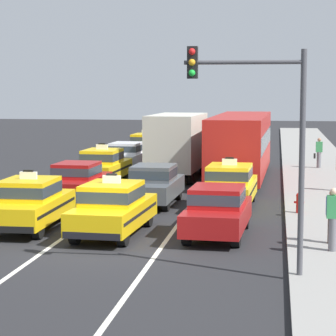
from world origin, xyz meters
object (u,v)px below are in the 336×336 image
(taxi_left_sixth, at_px, (164,140))
(sedan_center_second, at_px, (154,183))
(sedan_right_nearest, at_px, (217,210))
(taxi_left_third, at_px, (103,165))
(sedan_left_fourth, at_px, (127,156))
(taxi_center_nearest, at_px, (113,207))
(pedestrian_trailing, at_px, (332,216))
(taxi_left_nearest, at_px, (30,202))
(taxi_left_fifth, at_px, (147,146))
(box_truck_center_third, at_px, (180,143))
(fire_hydrant, at_px, (299,202))
(sedan_left_second, at_px, (77,180))
(taxi_right_second, at_px, (230,185))
(pedestrian_near_crosswalk, at_px, (333,219))
(pedestrian_far_corner, at_px, (319,153))
(traffic_light_pole, at_px, (261,121))
(sedan_center_fourth, at_px, (194,149))
(bus_right_third, at_px, (241,143))

(taxi_left_sixth, xyz_separation_m, sedan_center_second, (3.25, -23.02, -0.03))
(sedan_right_nearest, bearing_deg, taxi_left_third, 119.45)
(sedan_left_fourth, relative_size, taxi_center_nearest, 0.95)
(sedan_left_fourth, bearing_deg, sedan_right_nearest, -69.09)
(sedan_left_fourth, xyz_separation_m, pedestrian_trailing, (9.80, -17.93, 0.09))
(taxi_left_nearest, distance_m, taxi_left_fifth, 22.78)
(sedan_left_fourth, bearing_deg, box_truck_center_third, -38.60)
(taxi_left_fifth, xyz_separation_m, taxi_center_nearest, (3.19, -23.33, 0.00))
(taxi_left_third, bearing_deg, taxi_left_nearest, -88.40)
(fire_hydrant, bearing_deg, sedan_left_second, 165.41)
(taxi_left_nearest, xyz_separation_m, taxi_right_second, (6.16, 5.19, 0.00))
(sedan_left_fourth, bearing_deg, pedestrian_near_crosswalk, -62.70)
(pedestrian_far_corner, bearing_deg, pedestrian_trailing, -92.07)
(traffic_light_pole, bearing_deg, taxi_center_nearest, 135.70)
(taxi_center_nearest, bearing_deg, fire_hydrant, 34.96)
(sedan_center_fourth, xyz_separation_m, bus_right_third, (3.26, -7.68, 0.97))
(taxi_left_sixth, relative_size, taxi_right_second, 0.99)
(sedan_center_second, bearing_deg, traffic_light_pole, -67.34)
(pedestrian_trailing, bearing_deg, taxi_right_second, 117.03)
(taxi_left_sixth, bearing_deg, taxi_left_third, -90.77)
(sedan_left_second, relative_size, taxi_right_second, 0.94)
(bus_right_third, bearing_deg, taxi_right_second, -89.97)
(taxi_left_sixth, distance_m, taxi_right_second, 24.05)
(taxi_right_second, bearing_deg, traffic_light_pole, -82.28)
(sedan_center_second, distance_m, fire_hydrant, 5.88)
(taxi_center_nearest, bearing_deg, sedan_left_second, 114.81)
(sedan_right_nearest, bearing_deg, taxi_right_second, 89.86)
(taxi_left_third, xyz_separation_m, fire_hydrant, (9.06, -7.61, -0.33))
(pedestrian_near_crosswalk, bearing_deg, taxi_left_third, 125.87)
(sedan_left_fourth, relative_size, taxi_left_fifth, 0.95)
(box_truck_center_third, distance_m, pedestrian_far_corner, 8.50)
(taxi_left_third, relative_size, sedan_left_fourth, 1.05)
(sedan_right_nearest, relative_size, pedestrian_far_corner, 2.63)
(pedestrian_trailing, bearing_deg, pedestrian_near_crosswalk, -92.84)
(sedan_left_fourth, height_order, sedan_center_fourth, same)
(sedan_center_second, height_order, sedan_center_fourth, same)
(sedan_right_nearest, relative_size, pedestrian_trailing, 2.81)
(sedan_right_nearest, bearing_deg, pedestrian_trailing, -18.70)
(taxi_center_nearest, distance_m, sedan_center_second, 5.95)
(sedan_left_second, xyz_separation_m, sedan_right_nearest, (6.20, -6.11, 0.00))
(traffic_light_pole, bearing_deg, box_truck_center_third, 103.38)
(taxi_left_third, height_order, taxi_right_second, same)
(taxi_left_sixth, xyz_separation_m, sedan_right_nearest, (6.23, -28.69, -0.03))
(taxi_left_sixth, bearing_deg, box_truck_center_third, -77.88)
(sedan_left_fourth, bearing_deg, fire_hydrant, -55.18)
(taxi_left_sixth, xyz_separation_m, box_truck_center_third, (3.12, -14.55, 0.90))
(sedan_center_fourth, distance_m, fire_hydrant, 18.90)
(bus_right_third, xyz_separation_m, pedestrian_near_crosswalk, (3.33, -16.22, -0.78))
(sedan_left_fourth, distance_m, sedan_right_nearest, 17.97)
(taxi_right_second, bearing_deg, sedan_left_fourth, 119.60)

